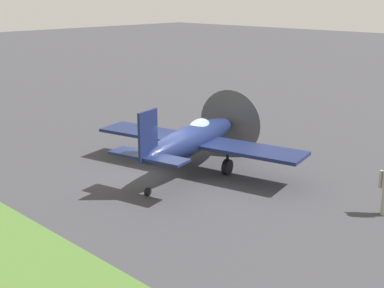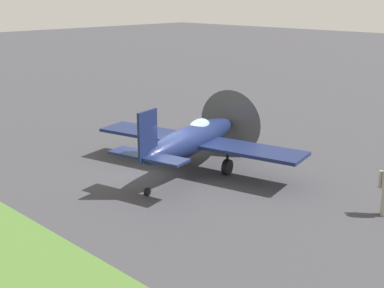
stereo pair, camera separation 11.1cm
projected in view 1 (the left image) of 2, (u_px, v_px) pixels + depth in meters
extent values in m
plane|color=#38383D|center=(164.00, 178.00, 20.44)|extent=(160.00, 160.00, 0.00)
ellipsoid|color=#141E47|center=(192.00, 140.00, 20.75)|extent=(2.51, 6.55, 1.18)
cube|color=#141E47|center=(197.00, 141.00, 21.10)|extent=(9.24, 3.50, 0.13)
cube|color=#141E47|center=(148.00, 136.00, 18.11)|extent=(0.31, 1.04, 1.80)
cube|color=#141E47|center=(149.00, 156.00, 18.33)|extent=(3.15, 1.47, 0.09)
cone|color=#B7B24C|center=(232.00, 122.00, 23.58)|extent=(0.73, 0.78, 0.61)
cylinder|color=#4C4C51|center=(230.00, 123.00, 23.42)|extent=(2.97, 0.68, 3.03)
ellipsoid|color=#8CB2C6|center=(199.00, 127.00, 21.10)|extent=(0.93, 1.44, 0.66)
cylinder|color=black|center=(171.00, 156.00, 22.13)|extent=(0.34, 0.67, 0.64)
cylinder|color=black|center=(170.00, 146.00, 22.00)|extent=(0.11, 0.11, 0.91)
cylinder|color=black|center=(227.00, 167.00, 20.74)|extent=(0.34, 0.67, 0.64)
cylinder|color=black|center=(228.00, 156.00, 20.61)|extent=(0.11, 0.11, 0.91)
cylinder|color=black|center=(148.00, 192.00, 18.62)|extent=(0.18, 0.32, 0.30)
cylinder|color=#9E998E|center=(381.00, 179.00, 16.90)|extent=(0.11, 0.11, 0.59)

